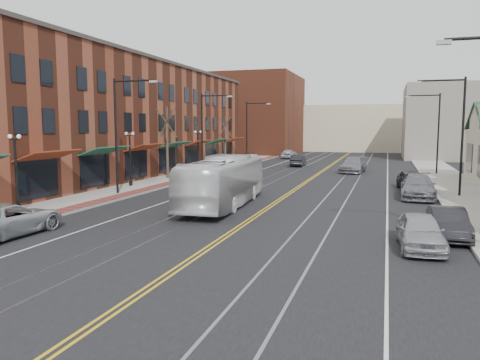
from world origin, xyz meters
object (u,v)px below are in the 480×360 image
Objects in this scene: transit_bus at (224,181)px; parked_car_c at (418,187)px; parked_suv at (6,220)px; parked_car_a at (420,232)px; parked_car_b at (448,223)px; parked_car_d at (412,180)px.

transit_bus reaches higher than parked_car_c.
parked_suv is 17.61m from parked_car_a.
transit_bus is 2.05× the size of parked_suv.
parked_car_d is at bearing 90.18° from parked_car_b.
parked_car_c is (-0.55, 11.91, 0.12)m from parked_car_b.
parked_suv is 1.32× the size of parked_car_b.
parked_car_a is 14.19m from parked_car_c.
parked_car_c reaches higher than parked_car_a.
transit_bus is at bearing 155.56° from parked_car_b.
parked_car_b is 0.89× the size of parked_car_d.
transit_bus is at bearing -142.95° from parked_car_d.
transit_bus reaches higher than parked_car_d.
parked_car_b is 0.74× the size of parked_car_c.
parked_car_a is at bearing -167.95° from parked_suv.
parked_car_a is at bearing -121.68° from parked_car_b.
parked_car_d is (-0.19, 4.23, -0.01)m from parked_car_c.
parked_suv reaches higher than parked_car_a.
transit_bus reaches higher than parked_car_b.
parked_suv is 19.37m from parked_car_b.
parked_car_d reaches higher than parked_car_b.
parked_car_a reaches higher than parked_car_b.
parked_car_b is at bearing -95.35° from parked_car_d.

